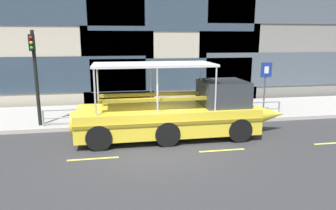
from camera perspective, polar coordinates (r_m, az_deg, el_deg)
ground_plane at (r=11.88m, az=-1.90°, el=-8.29°), size 120.00×120.00×0.00m
sidewalk at (r=17.18m, az=-4.55°, el=-1.49°), size 32.00×4.80×0.18m
curb_edge at (r=14.78m, az=-3.62°, el=-3.76°), size 32.00×0.18×0.18m
lane_centreline at (r=11.39m, az=-1.52°, el=-9.19°), size 25.80×0.12×0.01m
curb_guardrail at (r=15.09m, az=0.16°, el=-0.95°), size 11.92×0.09×0.79m
traffic_light_pole at (r=15.13m, az=-23.57°, el=6.13°), size 0.24×0.46×4.37m
parking_sign at (r=16.86m, az=17.73°, el=4.53°), size 0.60×0.12×2.78m
duck_tour_boat at (r=13.10m, az=2.20°, el=-1.54°), size 9.41×2.50×3.19m
pedestrian_near_bow at (r=16.51m, az=10.95°, el=1.38°), size 0.23×0.44×1.54m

